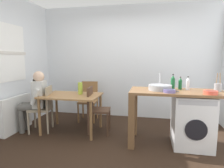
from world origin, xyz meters
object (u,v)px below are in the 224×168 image
object	(u,v)px
chair_person_seat	(44,106)
colander	(211,92)
chair_spare_by_wall	(89,98)
chair_opposite	(95,107)
vase	(80,88)
bottle_clear_small	(188,84)
mixing_bowl	(169,91)
seated_person	(35,98)
washing_machine	(192,121)
bottle_tall_green	(173,82)
bottle_squat_brown	(180,84)
utensil_crock	(218,87)
dining_table	(71,100)

from	to	relation	value
chair_person_seat	colander	size ratio (longest dim) A/B	4.50
chair_person_seat	chair_spare_by_wall	size ratio (longest dim) A/B	1.00
chair_opposite	vase	distance (m)	0.48
bottle_clear_small	mixing_bowl	distance (m)	0.45
chair_opposite	chair_spare_by_wall	distance (m)	0.82
seated_person	washing_machine	size ratio (longest dim) A/B	1.40
seated_person	bottle_tall_green	bearing A→B (deg)	-103.41
colander	bottle_clear_small	bearing A→B (deg)	129.06
seated_person	bottle_clear_small	bearing A→B (deg)	-104.28
chair_person_seat	colander	xyz separation A→B (m)	(2.93, -0.34, 0.44)
bottle_squat_brown	seated_person	bearing A→B (deg)	-178.03
washing_machine	vase	distance (m)	2.11
washing_machine	utensil_crock	xyz separation A→B (m)	(0.37, 0.05, 0.56)
chair_opposite	seated_person	xyz separation A→B (m)	(-1.18, -0.16, 0.16)
seated_person	bottle_squat_brown	bearing A→B (deg)	-102.84
chair_person_seat	colander	world-z (taller)	colander
dining_table	chair_spare_by_wall	xyz separation A→B (m)	(0.10, 0.77, -0.14)
chair_person_seat	utensil_crock	xyz separation A→B (m)	(3.11, -0.07, 0.48)
dining_table	bottle_squat_brown	world-z (taller)	bottle_squat_brown
chair_spare_by_wall	colander	distance (m)	2.61
chair_person_seat	bottle_squat_brown	xyz separation A→B (m)	(2.55, 0.05, 0.51)
bottle_tall_green	chair_opposite	bearing A→B (deg)	175.88
chair_spare_by_wall	bottle_squat_brown	xyz separation A→B (m)	(1.91, -0.80, 0.51)
chair_person_seat	bottle_tall_green	size ratio (longest dim) A/B	3.44
washing_machine	utensil_crock	size ratio (longest dim) A/B	2.87
seated_person	vase	xyz separation A→B (m)	(0.85, 0.22, 0.19)
utensil_crock	dining_table	bearing A→B (deg)	176.68
seated_person	bottle_squat_brown	size ratio (longest dim) A/B	5.59
seated_person	utensil_crock	distance (m)	3.28
bottle_tall_green	bottle_clear_small	distance (m)	0.24
chair_person_seat	bottle_clear_small	bearing A→B (deg)	-105.13
seated_person	bottle_clear_small	distance (m)	2.84
chair_opposite	utensil_crock	distance (m)	2.14
bottle_tall_green	bottle_clear_small	size ratio (longest dim) A/B	1.13
bottle_squat_brown	utensil_crock	size ratio (longest dim) A/B	0.72
utensil_crock	mixing_bowl	bearing A→B (deg)	-161.80
chair_spare_by_wall	utensil_crock	distance (m)	2.67
mixing_bowl	vase	xyz separation A→B (m)	(-1.65, 0.50, -0.09)
dining_table	bottle_tall_green	xyz separation A→B (m)	(1.88, -0.06, 0.39)
washing_machine	bottle_squat_brown	bearing A→B (deg)	136.92
vase	utensil_crock	bearing A→B (deg)	-5.89
chair_person_seat	vase	world-z (taller)	vase
chair_person_seat	chair_opposite	bearing A→B (deg)	-97.95
washing_machine	chair_person_seat	bearing A→B (deg)	177.50
washing_machine	dining_table	bearing A→B (deg)	174.77
dining_table	washing_machine	distance (m)	2.21
chair_person_seat	utensil_crock	bearing A→B (deg)	-106.06
dining_table	seated_person	xyz separation A→B (m)	(-0.70, -0.12, 0.03)
chair_spare_by_wall	utensil_crock	world-z (taller)	utensil_crock
chair_opposite	bottle_tall_green	xyz separation A→B (m)	(1.40, -0.10, 0.53)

